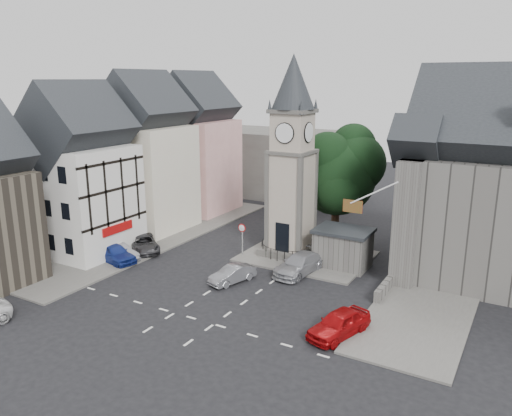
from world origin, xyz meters
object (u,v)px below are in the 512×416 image
Objects in this scene: clock_tower at (292,159)px; car_east_red at (339,324)px; stone_shelter at (343,248)px; car_west_blue at (114,253)px; pedestrian at (426,269)px.

car_east_red is at bearing -52.28° from clock_tower.
clock_tower is 8.15m from stone_shelter.
car_west_blue is at bearing -153.20° from stone_shelter.
car_west_blue is 20.13m from car_east_red.
stone_shelter is 18.28m from car_west_blue.
car_east_red is (8.50, -10.99, -7.37)m from clock_tower.
pedestrian reaches higher than car_east_red.
car_east_red is 11.27m from pedestrian.
stone_shelter reaches higher than pedestrian.
stone_shelter is (4.80, -0.49, -6.57)m from clock_tower.
stone_shelter is at bearing -50.36° from car_west_blue.
pedestrian is (11.10, -0.02, -7.25)m from clock_tower.
clock_tower is 3.66× the size of car_west_blue.
car_east_red is at bearing -83.62° from car_west_blue.
car_west_blue is at bearing -0.00° from pedestrian.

